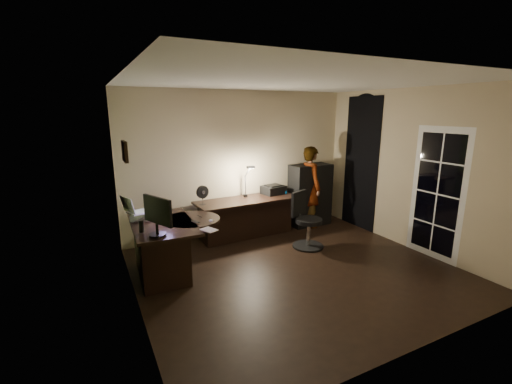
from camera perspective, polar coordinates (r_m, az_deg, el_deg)
name	(u,v)px	position (r m, az deg, el deg)	size (l,w,h in m)	color
floor	(297,271)	(5.28, 6.79, -12.90)	(4.50, 4.00, 0.01)	black
ceiling	(302,81)	(4.75, 7.73, 17.86)	(4.50, 4.00, 0.01)	silver
wall_back	(240,163)	(6.57, -2.61, 4.83)	(4.50, 0.01, 2.70)	#BEAE89
wall_front	(425,223)	(3.42, 26.36, -4.59)	(4.50, 0.01, 2.70)	#BEAE89
wall_left	(130,201)	(4.06, -20.24, -1.36)	(0.01, 4.00, 2.70)	#BEAE89
wall_right	(411,170)	(6.36, 24.35, 3.38)	(0.01, 4.00, 2.70)	#BEAE89
green_wall_overlay	(132,200)	(4.06, -20.03, -1.34)	(0.00, 4.00, 2.70)	#495C28
arched_doorway	(361,164)	(7.13, 17.08, 4.53)	(0.01, 0.90, 2.60)	black
french_door	(437,194)	(6.08, 27.96, -0.30)	(0.02, 0.92, 2.10)	white
framed_picture	(125,151)	(4.41, -21.04, 6.33)	(0.04, 0.30, 0.25)	black
desk_left	(164,249)	(5.16, -15.04, -9.11)	(0.83, 1.36, 0.78)	black
desk_right	(248,218)	(6.44, -1.42, -4.33)	(1.94, 0.68, 0.73)	black
cabinet	(310,195)	(7.15, 8.97, -0.47)	(0.84, 0.42, 1.26)	black
laptop_stand	(141,216)	(5.18, -18.61, -3.83)	(0.26, 0.22, 0.11)	silver
laptop	(140,204)	(5.14, -18.76, -1.90)	(0.35, 0.33, 0.24)	silver
monitor	(157,221)	(4.47, -16.23, -4.73)	(0.11, 0.54, 0.36)	black
mouse	(211,221)	(4.88, -7.50, -4.75)	(0.05, 0.08, 0.03)	silver
phone	(195,222)	(4.91, -10.07, -4.91)	(0.06, 0.13, 0.01)	black
pen	(200,216)	(5.14, -9.37, -4.02)	(0.01, 0.13, 0.01)	black
speaker	(141,226)	(4.66, -18.57, -5.43)	(0.06, 0.06, 0.16)	black
notepad	(209,230)	(4.55, -7.81, -6.26)	(0.15, 0.21, 0.01)	silver
desk_fan	(202,195)	(6.02, -8.92, -0.55)	(0.22, 0.12, 0.35)	black
headphones	(282,192)	(6.72, 4.33, -0.06)	(0.21, 0.09, 0.10)	navy
printer	(273,190)	(6.74, 2.92, 0.40)	(0.43, 0.33, 0.19)	black
desk_lamp	(245,180)	(6.44, -1.80, 2.03)	(0.16, 0.31, 0.68)	black
office_chair	(309,220)	(5.98, 8.81, -4.71)	(0.54, 0.54, 0.97)	black
person	(311,187)	(7.03, 9.09, 0.85)	(0.59, 0.39, 1.64)	#D8A88C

